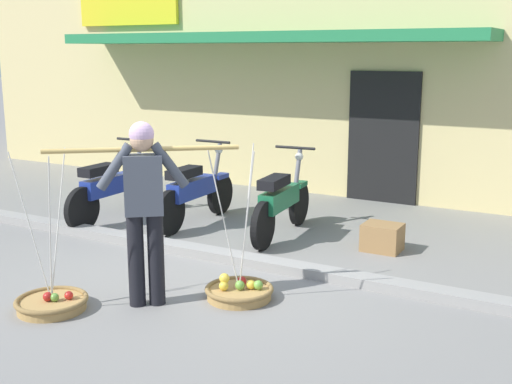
{
  "coord_description": "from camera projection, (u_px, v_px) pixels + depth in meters",
  "views": [
    {
      "loc": [
        3.61,
        -5.16,
        2.3
      ],
      "look_at": [
        0.4,
        0.6,
        0.85
      ],
      "focal_mm": 45.28,
      "sensor_mm": 36.0,
      "label": 1
    }
  ],
  "objects": [
    {
      "name": "fruit_vendor",
      "position": [
        144.0,
        201.0,
        5.77
      ],
      "size": [
        1.37,
        1.1,
        1.7
      ],
      "color": "black",
      "rests_on": "ground"
    },
    {
      "name": "ground_plane",
      "position": [
        194.0,
        280.0,
        6.61
      ],
      "size": [
        90.0,
        90.0,
        0.0
      ],
      "primitive_type": "plane",
      "color": "gray"
    },
    {
      "name": "sidewalk_curb",
      "position": [
        229.0,
        256.0,
        7.2
      ],
      "size": [
        20.0,
        0.24,
        0.1
      ],
      "primitive_type": "cube",
      "color": "gray",
      "rests_on": "ground"
    },
    {
      "name": "motorcycle_nearest_shop",
      "position": [
        112.0,
        188.0,
        8.82
      ],
      "size": [
        0.54,
        1.82,
        1.09
      ],
      "color": "black",
      "rests_on": "ground"
    },
    {
      "name": "motorcycle_third_in_row",
      "position": [
        281.0,
        202.0,
        8.05
      ],
      "size": [
        0.54,
        1.82,
        1.09
      ],
      "color": "black",
      "rests_on": "ground"
    },
    {
      "name": "motorcycle_second_in_row",
      "position": [
        195.0,
        192.0,
        8.63
      ],
      "size": [
        0.54,
        1.82,
        1.09
      ],
      "color": "black",
      "rests_on": "ground"
    },
    {
      "name": "storefront_building",
      "position": [
        330.0,
        61.0,
        12.67
      ],
      "size": [
        13.0,
        6.0,
        4.2
      ],
      "color": "#DBC684",
      "rests_on": "ground"
    },
    {
      "name": "wooden_crate",
      "position": [
        382.0,
        237.0,
        7.55
      ],
      "size": [
        0.44,
        0.36,
        0.32
      ],
      "primitive_type": "cube",
      "color": "olive",
      "rests_on": "ground"
    },
    {
      "name": "fruit_basket_right_side",
      "position": [
        239.0,
        291.0,
        6.1
      ],
      "size": [
        0.65,
        0.65,
        1.45
      ],
      "color": "#B2894C",
      "rests_on": "ground"
    },
    {
      "name": "fruit_basket_left_side",
      "position": [
        52.0,
        302.0,
        5.83
      ],
      "size": [
        0.65,
        0.65,
        1.45
      ],
      "color": "#B2894C",
      "rests_on": "ground"
    }
  ]
}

